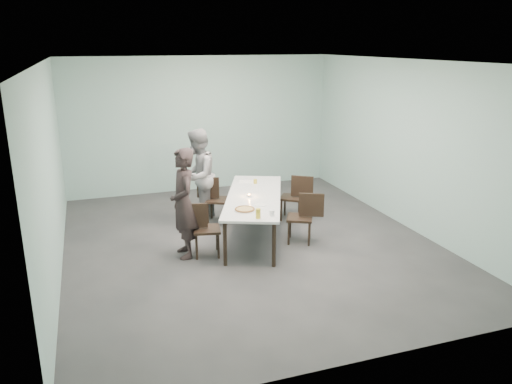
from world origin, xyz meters
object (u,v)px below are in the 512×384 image
object	(u,v)px
chair_near_left	(201,225)
pizza	(245,209)
chair_near_right	(305,214)
beer_glass	(258,213)
diner_near	(184,203)
water_tumbler	(272,213)
chair_far_left	(214,196)
table	(254,199)
chair_far_right	(296,194)
amber_tumbler	(255,181)
side_plate	(261,205)
diner_far	(198,176)
tealight	(249,196)

from	to	relation	value
chair_near_left	pizza	distance (m)	0.74
chair_near_right	beer_glass	size ratio (longest dim) A/B	5.80
diner_near	water_tumbler	world-z (taller)	diner_near
chair_far_left	chair_near_right	distance (m)	1.90
chair_near_right	table	bearing A→B (deg)	-9.13
chair_far_right	amber_tumbler	distance (m)	0.84
diner_near	pizza	xyz separation A→B (m)	(0.91, -0.29, -0.11)
amber_tumbler	chair_far_right	bearing A→B (deg)	-10.63
chair_near_left	side_plate	bearing A→B (deg)	7.96
chair_near_right	chair_far_left	bearing A→B (deg)	-24.32
table	beer_glass	size ratio (longest dim) A/B	18.32
side_plate	beer_glass	size ratio (longest dim) A/B	1.20
diner_far	beer_glass	world-z (taller)	diner_far
chair_near_right	diner_near	size ratio (longest dim) A/B	0.50
diner_far	beer_glass	size ratio (longest dim) A/B	11.75
table	chair_far_right	size ratio (longest dim) A/B	3.16
chair_far_left	amber_tumbler	world-z (taller)	chair_far_left
water_tumbler	chair_far_left	bearing A→B (deg)	100.95
table	amber_tumbler	size ratio (longest dim) A/B	34.35
chair_far_left	chair_far_right	world-z (taller)	same
diner_near	side_plate	xyz separation A→B (m)	(1.23, -0.12, -0.12)
chair_near_left	tealight	xyz separation A→B (m)	(0.94, 0.44, 0.27)
chair_near_left	beer_glass	size ratio (longest dim) A/B	5.80
pizza	side_plate	size ratio (longest dim) A/B	1.89
chair_far_right	amber_tumbler	xyz separation A→B (m)	(-0.77, 0.15, 0.29)
chair_far_right	tealight	world-z (taller)	chair_far_right
pizza	diner_far	bearing A→B (deg)	100.66
pizza	beer_glass	bearing A→B (deg)	-78.65
tealight	diner_near	bearing A→B (deg)	-162.69
beer_glass	tealight	bearing A→B (deg)	78.87
diner_far	amber_tumbler	xyz separation A→B (m)	(1.00, -0.39, -0.09)
pizza	beer_glass	distance (m)	0.42
diner_far	beer_glass	bearing A→B (deg)	42.26
chair_far_left	chair_far_right	size ratio (longest dim) A/B	1.00
chair_near_right	beer_glass	bearing A→B (deg)	56.48
chair_far_right	beer_glass	xyz separation A→B (m)	(-1.35, -1.68, 0.32)
chair_near_right	tealight	bearing A→B (deg)	-3.17
chair_far_left	amber_tumbler	distance (m)	0.83
chair_far_right	diner_near	distance (m)	2.57
table	chair_near_left	size ratio (longest dim) A/B	3.16
chair_far_right	tealight	bearing A→B (deg)	62.19
diner_near	water_tumbler	xyz separation A→B (m)	(1.22, -0.66, -0.08)
chair_far_right	diner_far	xyz separation A→B (m)	(-1.77, 0.54, 0.38)
diner_near	amber_tumbler	xyz separation A→B (m)	(1.57, 1.14, -0.08)
chair_near_right	pizza	world-z (taller)	chair_near_right
chair_far_right	diner_far	distance (m)	1.89
beer_glass	tealight	distance (m)	1.09
table	pizza	xyz separation A→B (m)	(-0.39, -0.71, 0.08)
water_tumbler	amber_tumbler	xyz separation A→B (m)	(0.34, 1.79, -0.01)
chair_far_right	side_plate	xyz separation A→B (m)	(-1.11, -1.11, 0.25)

